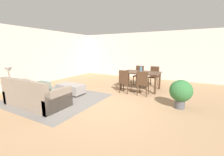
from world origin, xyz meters
TOP-DOWN VIEW (x-y plane):
  - ground_plane at (0.00, 0.00)m, footprint 10.80×10.80m
  - wall_back at (0.00, 5.00)m, footprint 9.00×0.12m
  - wall_left at (-4.50, 0.50)m, footprint 0.12×11.00m
  - area_rug at (-1.80, -0.39)m, footprint 3.00×2.80m
  - couch at (-1.86, -1.10)m, footprint 2.00×0.96m
  - ottoman_table at (-1.74, 0.27)m, footprint 1.03×0.56m
  - side_table at (-3.16, -1.13)m, footprint 0.40×0.40m
  - table_lamp at (-3.16, -1.13)m, footprint 0.26×0.26m
  - dining_table at (0.38, 2.26)m, footprint 1.57×0.99m
  - dining_chair_near_left at (0.02, 1.39)m, footprint 0.41×0.41m
  - dining_chair_near_right at (0.74, 1.41)m, footprint 0.41×0.41m
  - dining_chair_far_left at (0.03, 3.11)m, footprint 0.43×0.43m
  - dining_chair_far_right at (0.76, 3.14)m, footprint 0.41×0.41m
  - vase_centerpiece at (0.38, 2.29)m, footprint 0.10×0.10m
  - potted_plant at (2.06, 0.75)m, footprint 0.63×0.63m

SIDE VIEW (x-z plane):
  - ground_plane at x=0.00m, z-range 0.00..0.00m
  - area_rug at x=-1.80m, z-range 0.00..0.01m
  - ottoman_table at x=-1.74m, z-range 0.03..0.42m
  - couch at x=-1.86m, z-range -0.13..0.73m
  - side_table at x=-3.16m, z-range 0.17..0.76m
  - potted_plant at x=2.06m, z-range 0.08..0.92m
  - dining_chair_near_left at x=0.02m, z-range 0.06..0.98m
  - dining_chair_near_right at x=0.74m, z-range 0.06..0.98m
  - dining_chair_far_left at x=0.03m, z-range 0.06..0.98m
  - dining_chair_far_right at x=0.76m, z-range 0.06..0.98m
  - dining_table at x=0.38m, z-range 0.29..1.05m
  - vase_centerpiece at x=0.38m, z-range 0.76..0.99m
  - table_lamp at x=-3.16m, z-range 0.74..1.27m
  - wall_back at x=0.00m, z-range 0.00..2.70m
  - wall_left at x=-4.50m, z-range 0.00..2.70m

